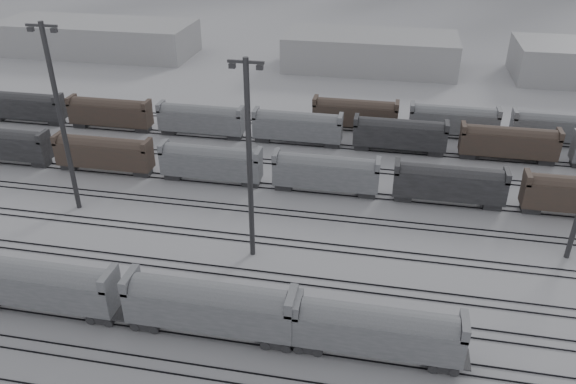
% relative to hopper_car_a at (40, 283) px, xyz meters
% --- Properties ---
extents(ground, '(900.00, 900.00, 0.00)m').
position_rel_hopper_car_a_xyz_m(ground, '(16.98, -1.00, -3.60)').
color(ground, '#B8B7BC').
rests_on(ground, ground).
extents(tracks, '(220.00, 71.50, 0.16)m').
position_rel_hopper_car_a_xyz_m(tracks, '(16.98, 16.50, -3.52)').
color(tracks, black).
rests_on(tracks, ground).
extents(hopper_car_a, '(16.28, 3.24, 5.82)m').
position_rel_hopper_car_a_xyz_m(hopper_car_a, '(0.00, 0.00, 0.00)').
color(hopper_car_a, black).
rests_on(hopper_car_a, ground).
extents(hopper_car_b, '(16.70, 3.32, 5.97)m').
position_rel_hopper_car_a_xyz_m(hopper_car_b, '(17.94, 0.00, 0.09)').
color(hopper_car_b, black).
rests_on(hopper_car_b, ground).
extents(hopper_car_c, '(15.63, 3.11, 5.59)m').
position_rel_hopper_car_a_xyz_m(hopper_car_c, '(33.91, 0.00, -0.14)').
color(hopper_car_c, black).
rests_on(hopper_car_c, ground).
extents(light_mast_b, '(4.01, 0.64, 25.04)m').
position_rel_hopper_car_a_xyz_m(light_mast_b, '(-7.59, 20.09, 9.69)').
color(light_mast_b, '#353538').
rests_on(light_mast_b, ground).
extents(light_mast_c, '(3.82, 0.61, 23.85)m').
position_rel_hopper_car_a_xyz_m(light_mast_c, '(18.53, 14.00, 9.06)').
color(light_mast_c, '#353538').
rests_on(light_mast_c, ground).
extents(bg_string_near, '(151.00, 3.00, 5.60)m').
position_rel_hopper_car_a_xyz_m(bg_string_near, '(24.98, 31.00, -0.80)').
color(bg_string_near, slate).
rests_on(bg_string_near, ground).
extents(bg_string_mid, '(151.00, 3.00, 5.60)m').
position_rel_hopper_car_a_xyz_m(bg_string_mid, '(34.98, 47.00, -0.80)').
color(bg_string_mid, black).
rests_on(bg_string_mid, ground).
extents(bg_string_far, '(66.00, 3.00, 5.60)m').
position_rel_hopper_car_a_xyz_m(bg_string_far, '(52.48, 55.00, -0.80)').
color(bg_string_far, '#44332B').
rests_on(bg_string_far, ground).
extents(warehouse_left, '(50.00, 18.00, 8.00)m').
position_rel_hopper_car_a_xyz_m(warehouse_left, '(-43.02, 94.00, 0.40)').
color(warehouse_left, '#A0A1A3').
rests_on(warehouse_left, ground).
extents(warehouse_mid, '(40.00, 18.00, 8.00)m').
position_rel_hopper_car_a_xyz_m(warehouse_mid, '(26.98, 94.00, 0.40)').
color(warehouse_mid, '#A0A1A3').
rests_on(warehouse_mid, ground).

